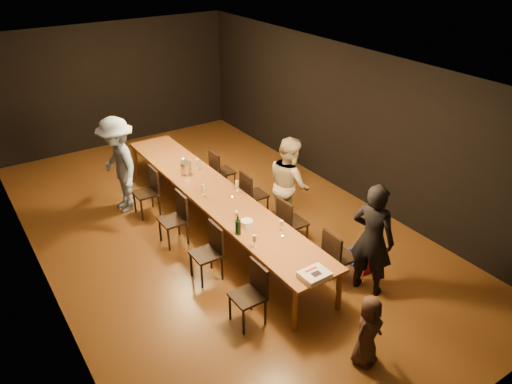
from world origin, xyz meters
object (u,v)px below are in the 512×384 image
chair_right_0 (340,256)px  chair_right_1 (293,222)px  woman_tan (289,184)px  woman_birthday (372,239)px  man_blue (119,165)px  champagne_bottle (238,224)px  chair_right_2 (255,194)px  chair_left_2 (173,220)px  child (368,331)px  ice_bucket (186,168)px  birthday_cake (315,275)px  chair_left_0 (247,296)px  plate_stack (247,223)px  chair_left_1 (206,254)px  chair_left_3 (146,193)px  chair_right_3 (223,171)px  table (215,195)px

chair_right_0 → chair_right_1: (0.00, 1.20, 0.00)m
chair_right_0 → woman_tan: bearing=170.1°
woman_birthday → man_blue: bearing=5.1°
chair_right_0 → champagne_bottle: champagne_bottle is taller
chair_right_2 → chair_left_2: bearing=-90.0°
child → ice_bucket: child is taller
birthday_cake → child: bearing=-85.4°
chair_left_0 → plate_stack: (0.72, 1.13, 0.34)m
child → chair_right_0: bearing=46.1°
chair_left_1 → man_blue: man_blue is taller
chair_left_2 → plate_stack: (0.72, -1.27, 0.34)m
chair_right_2 → chair_left_3: bearing=-125.2°
woman_birthday → man_blue: size_ratio=0.96×
chair_right_0 → chair_right_3: size_ratio=1.00×
chair_right_3 → chair_right_0: bearing=-0.0°
plate_stack → table: bearing=84.0°
woman_tan → chair_left_2: bearing=85.9°
chair_right_2 → table: bearing=-90.0°
chair_left_2 → child: child is taller
chair_left_3 → plate_stack: bearing=-163.8°
chair_right_1 → man_blue: size_ratio=0.49×
chair_right_3 → chair_left_3: bearing=-90.0°
child → woman_birthday: bearing=30.5°
chair_left_0 → birthday_cake: (0.78, -0.47, 0.33)m
chair_right_1 → chair_right_2: (0.00, 1.20, 0.00)m
chair_left_1 → birthday_cake: bearing=-155.0°
chair_right_3 → woman_tan: 1.95m
chair_right_1 → chair_left_2: 2.08m
chair_right_0 → chair_left_1: (-1.70, 1.20, 0.00)m
chair_right_1 → chair_right_3: size_ratio=1.00×
child → man_blue: bearing=88.3°
chair_right_2 → champagne_bottle: size_ratio=2.49×
chair_left_1 → woman_tan: size_ratio=0.52×
chair_left_1 → chair_left_3: bearing=0.0°
table → woman_birthday: size_ratio=3.31×
chair_left_3 → child: 5.10m
chair_right_1 → chair_left_3: 2.94m
ice_bucket → chair_right_0: bearing=-74.8°
chair_right_2 → ice_bucket: size_ratio=4.06×
chair_left_2 → champagne_bottle: champagne_bottle is taller
chair_right_1 → chair_left_0: same height
chair_left_0 → chair_left_1: bearing=0.0°
chair_right_2 → chair_right_3: same height
chair_left_0 → woman_birthday: bearing=-101.5°
chair_right_0 → chair_left_1: size_ratio=1.00×
chair_right_2 → woman_tan: woman_tan is taller
chair_left_1 → chair_left_3: (0.00, 2.40, 0.00)m
chair_right_1 → chair_left_1: same height
champagne_bottle → man_blue: bearing=104.8°
woman_birthday → ice_bucket: woman_birthday is taller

